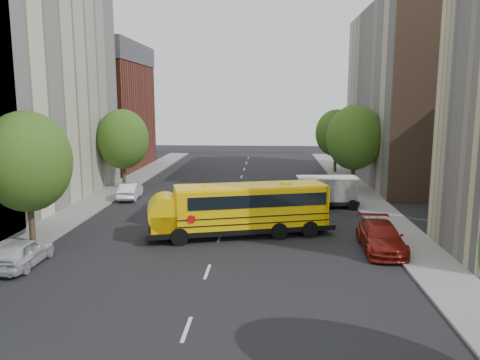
# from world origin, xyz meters

# --- Properties ---
(ground) EXTENTS (120.00, 120.00, 0.00)m
(ground) POSITION_xyz_m (0.00, 0.00, 0.00)
(ground) COLOR black
(ground) RESTS_ON ground
(sidewalk_left) EXTENTS (3.00, 80.00, 0.12)m
(sidewalk_left) POSITION_xyz_m (-11.50, 5.00, 0.06)
(sidewalk_left) COLOR slate
(sidewalk_left) RESTS_ON ground
(sidewalk_right) EXTENTS (3.00, 80.00, 0.12)m
(sidewalk_right) POSITION_xyz_m (11.50, 5.00, 0.06)
(sidewalk_right) COLOR slate
(sidewalk_right) RESTS_ON ground
(lane_markings) EXTENTS (0.15, 64.00, 0.01)m
(lane_markings) POSITION_xyz_m (0.00, 10.00, 0.01)
(lane_markings) COLOR silver
(lane_markings) RESTS_ON ground
(building_left_cream) EXTENTS (10.00, 26.00, 20.00)m
(building_left_cream) POSITION_xyz_m (-18.00, 6.00, 10.00)
(building_left_cream) COLOR beige
(building_left_cream) RESTS_ON ground
(building_left_redbrick) EXTENTS (10.00, 15.00, 13.00)m
(building_left_redbrick) POSITION_xyz_m (-18.00, 28.00, 6.50)
(building_left_redbrick) COLOR maroon
(building_left_redbrick) RESTS_ON ground
(building_right_far) EXTENTS (10.00, 22.00, 18.00)m
(building_right_far) POSITION_xyz_m (18.00, 20.00, 9.00)
(building_right_far) COLOR tan
(building_right_far) RESTS_ON ground
(building_right_sidewall) EXTENTS (10.10, 0.30, 18.00)m
(building_right_sidewall) POSITION_xyz_m (18.00, 9.00, 9.00)
(building_right_sidewall) COLOR brown
(building_right_sidewall) RESTS_ON ground
(street_tree_1) EXTENTS (5.12, 5.12, 7.90)m
(street_tree_1) POSITION_xyz_m (-11.00, -4.00, 4.95)
(street_tree_1) COLOR #38281C
(street_tree_1) RESTS_ON ground
(street_tree_2) EXTENTS (4.99, 4.99, 7.71)m
(street_tree_2) POSITION_xyz_m (-11.00, 14.00, 4.83)
(street_tree_2) COLOR #38281C
(street_tree_2) RESTS_ON ground
(street_tree_4) EXTENTS (5.25, 5.25, 8.10)m
(street_tree_4) POSITION_xyz_m (11.00, 14.00, 5.08)
(street_tree_4) COLOR #38281C
(street_tree_4) RESTS_ON ground
(street_tree_5) EXTENTS (4.86, 4.86, 7.51)m
(street_tree_5) POSITION_xyz_m (11.00, 26.00, 4.70)
(street_tree_5) COLOR #38281C
(street_tree_5) RESTS_ON ground
(school_bus) EXTENTS (12.07, 5.68, 3.33)m
(school_bus) POSITION_xyz_m (1.14, -1.58, 1.86)
(school_bus) COLOR black
(school_bus) RESTS_ON ground
(safari_truck) EXTENTS (5.97, 2.52, 2.50)m
(safari_truck) POSITION_xyz_m (7.25, 6.84, 1.32)
(safari_truck) COLOR black
(safari_truck) RESTS_ON ground
(parked_car_0) EXTENTS (1.80, 4.34, 1.47)m
(parked_car_0) POSITION_xyz_m (-9.60, -7.77, 0.74)
(parked_car_0) COLOR silver
(parked_car_0) RESTS_ON ground
(parked_car_1) EXTENTS (1.86, 4.38, 1.41)m
(parked_car_1) POSITION_xyz_m (-9.02, 9.29, 0.70)
(parked_car_1) COLOR white
(parked_car_1) RESTS_ON ground
(parked_car_3) EXTENTS (2.37, 5.52, 1.59)m
(parked_car_3) POSITION_xyz_m (9.44, -4.01, 0.79)
(parked_car_3) COLOR maroon
(parked_car_3) RESTS_ON ground
(parked_car_4) EXTENTS (2.00, 4.15, 1.36)m
(parked_car_4) POSITION_xyz_m (8.97, 10.56, 0.68)
(parked_car_4) COLOR #2E3451
(parked_car_4) RESTS_ON ground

